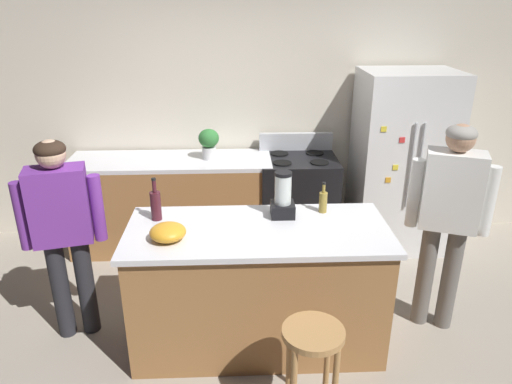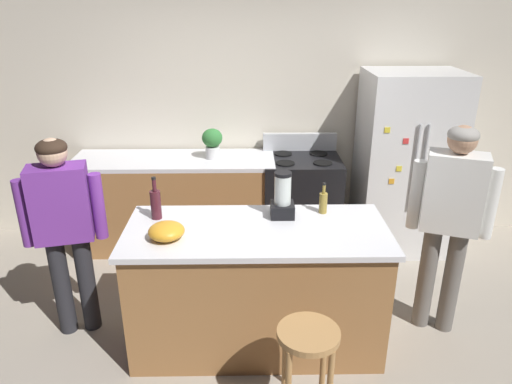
% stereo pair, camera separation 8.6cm
% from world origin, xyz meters
% --- Properties ---
extents(ground_plane, '(14.00, 14.00, 0.00)m').
position_xyz_m(ground_plane, '(0.00, 0.00, 0.00)').
color(ground_plane, '#9E9384').
extents(back_wall, '(8.00, 0.10, 2.70)m').
position_xyz_m(back_wall, '(0.00, 1.95, 1.35)').
color(back_wall, beige).
rests_on(back_wall, ground_plane).
extents(kitchen_island, '(1.83, 0.80, 0.95)m').
position_xyz_m(kitchen_island, '(0.00, 0.00, 0.48)').
color(kitchen_island, '#9E6B3D').
rests_on(kitchen_island, ground_plane).
extents(back_counter_run, '(2.00, 0.64, 0.95)m').
position_xyz_m(back_counter_run, '(-0.80, 1.55, 0.48)').
color(back_counter_run, '#9E6B3D').
rests_on(back_counter_run, ground_plane).
extents(refrigerator, '(0.90, 0.73, 1.80)m').
position_xyz_m(refrigerator, '(1.50, 1.50, 0.90)').
color(refrigerator, silver).
rests_on(refrigerator, ground_plane).
extents(stove_range, '(0.76, 0.65, 1.13)m').
position_xyz_m(stove_range, '(0.48, 1.52, 0.49)').
color(stove_range, black).
rests_on(stove_range, ground_plane).
extents(person_by_island_left, '(0.59, 0.31, 1.56)m').
position_xyz_m(person_by_island_left, '(-1.39, 0.17, 0.94)').
color(person_by_island_left, '#26262B').
rests_on(person_by_island_left, ground_plane).
extents(person_by_sink_right, '(0.58, 0.35, 1.64)m').
position_xyz_m(person_by_sink_right, '(1.40, 0.16, 0.99)').
color(person_by_sink_right, '#66605B').
rests_on(person_by_sink_right, ground_plane).
extents(bar_stool, '(0.36, 0.36, 0.70)m').
position_xyz_m(bar_stool, '(0.28, -0.77, 0.54)').
color(bar_stool, '#B7844C').
rests_on(bar_stool, ground_plane).
extents(potted_plant, '(0.20, 0.20, 0.30)m').
position_xyz_m(potted_plant, '(-0.41, 1.55, 1.13)').
color(potted_plant, silver).
rests_on(potted_plant, back_counter_run).
extents(blender_appliance, '(0.17, 0.17, 0.34)m').
position_xyz_m(blender_appliance, '(0.19, 0.20, 1.10)').
color(blender_appliance, black).
rests_on(blender_appliance, kitchen_island).
extents(bottle_wine, '(0.08, 0.08, 0.32)m').
position_xyz_m(bottle_wine, '(-0.72, 0.18, 1.07)').
color(bottle_wine, '#471923').
rests_on(bottle_wine, kitchen_island).
extents(bottle_vinegar, '(0.06, 0.06, 0.24)m').
position_xyz_m(bottle_vinegar, '(0.49, 0.25, 1.04)').
color(bottle_vinegar, olive).
rests_on(bottle_vinegar, kitchen_island).
extents(mixing_bowl, '(0.24, 0.24, 0.11)m').
position_xyz_m(mixing_bowl, '(-0.60, -0.13, 1.01)').
color(mixing_bowl, orange).
rests_on(mixing_bowl, kitchen_island).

